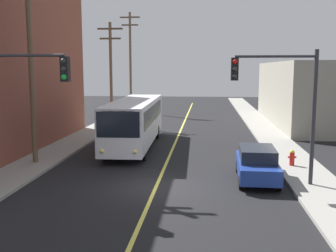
{
  "coord_description": "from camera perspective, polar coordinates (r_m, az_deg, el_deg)",
  "views": [
    {
      "loc": [
        2.25,
        -17.56,
        5.32
      ],
      "look_at": [
        0.0,
        5.64,
        2.0
      ],
      "focal_mm": 43.13,
      "sensor_mm": 36.0,
      "label": 1
    }
  ],
  "objects": [
    {
      "name": "traffic_signal_right_corner",
      "position": [
        18.49,
        15.42,
        4.67
      ],
      "size": [
        3.75,
        0.48,
        6.0
      ],
      "color": "#2D2D33",
      "rests_on": "sidewalk_right"
    },
    {
      "name": "ground_plane",
      "position": [
        18.48,
        -1.71,
        -8.62
      ],
      "size": [
        120.0,
        120.0,
        0.0
      ],
      "primitive_type": "plane",
      "color": "black"
    },
    {
      "name": "sidewalk_left",
      "position": [
        29.62,
        -13.27,
        -2.31
      ],
      "size": [
        2.5,
        90.0,
        0.15
      ],
      "primitive_type": "cube",
      "color": "gray",
      "rests_on": "ground"
    },
    {
      "name": "building_right_warehouse",
      "position": [
        42.06,
        22.53,
        4.28
      ],
      "size": [
        12.0,
        19.73,
        5.94
      ],
      "color": "gray",
      "rests_on": "ground"
    },
    {
      "name": "utility_pole_mid",
      "position": [
        39.04,
        -8.09,
        8.11
      ],
      "size": [
        2.4,
        0.28,
        9.48
      ],
      "color": "brown",
      "rests_on": "sidewalk_left"
    },
    {
      "name": "utility_pole_near",
      "position": [
        23.27,
        -18.9,
        10.42
      ],
      "size": [
        2.4,
        0.28,
        11.51
      ],
      "color": "brown",
      "rests_on": "sidewalk_left"
    },
    {
      "name": "fire_hydrant",
      "position": [
        22.75,
        17.12,
        -4.27
      ],
      "size": [
        0.44,
        0.26,
        0.84
      ],
      "color": "red",
      "rests_on": "sidewalk_right"
    },
    {
      "name": "traffic_signal_left_corner",
      "position": [
        17.66,
        -20.25,
        4.31
      ],
      "size": [
        3.75,
        0.48,
        6.0
      ],
      "color": "#2D2D33",
      "rests_on": "sidewalk_left"
    },
    {
      "name": "parked_car_blue",
      "position": [
        19.73,
        12.46,
        -5.2
      ],
      "size": [
        1.92,
        4.45,
        1.62
      ],
      "color": "navy",
      "rests_on": "ground"
    },
    {
      "name": "lane_stripe_center",
      "position": [
        33.06,
        1.57,
        -1.15
      ],
      "size": [
        0.16,
        60.0,
        0.01
      ],
      "primitive_type": "cube",
      "color": "#D8CC4C",
      "rests_on": "ground"
    },
    {
      "name": "city_bus",
      "position": [
        27.6,
        -4.67,
        0.79
      ],
      "size": [
        2.84,
        12.21,
        3.2
      ],
      "color": "silver",
      "rests_on": "ground"
    },
    {
      "name": "utility_pole_far",
      "position": [
        49.69,
        -5.34,
        9.56
      ],
      "size": [
        2.4,
        0.28,
        11.85
      ],
      "color": "brown",
      "rests_on": "sidewalk_left"
    },
    {
      "name": "sidewalk_right",
      "position": [
        28.49,
        15.57,
        -2.8
      ],
      "size": [
        2.5,
        90.0,
        0.15
      ],
      "primitive_type": "cube",
      "color": "gray",
      "rests_on": "ground"
    }
  ]
}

